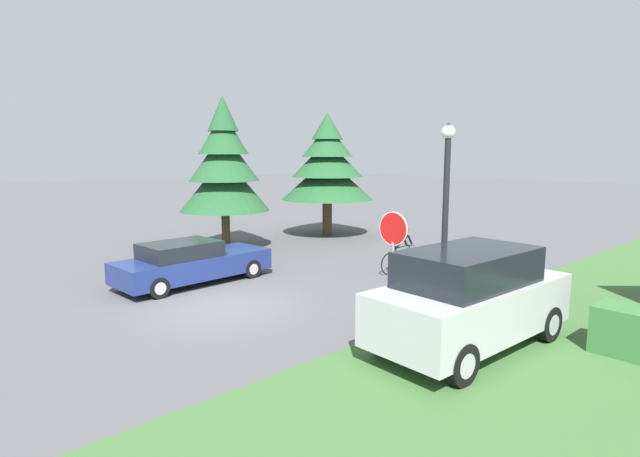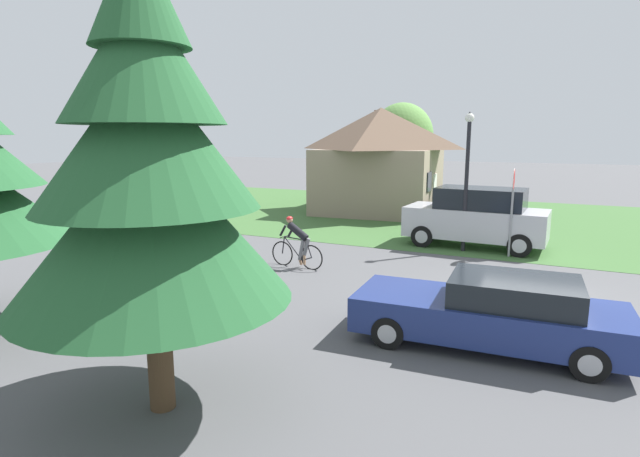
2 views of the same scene
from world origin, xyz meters
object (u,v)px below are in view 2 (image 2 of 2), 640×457
sedan_left_lane (492,312)px  stop_sign (513,196)px  conifer_tall_near (148,165)px  parked_suv_right (476,217)px  deciduous_tree_right (402,136)px  street_lamp (467,168)px  cyclist (297,243)px  cottage_house (380,158)px

sedan_left_lane → stop_sign: (7.59, 0.38, 1.34)m
conifer_tall_near → parked_suv_right: bearing=-10.3°
parked_suv_right → deciduous_tree_right: bearing=-60.1°
sedan_left_lane → street_lamp: (7.81, 1.87, 2.14)m
parked_suv_right → street_lamp: (-0.83, 0.27, 1.74)m
cyclist → conifer_tall_near: 8.42m
street_lamp → cottage_house: bearing=36.3°
sedan_left_lane → parked_suv_right: parked_suv_right is taller
sedan_left_lane → stop_sign: size_ratio=1.71×
parked_suv_right → deciduous_tree_right: (12.52, 6.48, 2.84)m
parked_suv_right → stop_sign: stop_sign is taller
parked_suv_right → conifer_tall_near: (-12.89, 2.34, 2.40)m
sedan_left_lane → conifer_tall_near: conifer_tall_near is taller
cottage_house → conifer_tall_near: conifer_tall_near is taller
conifer_tall_near → deciduous_tree_right: bearing=9.2°
cottage_house → stop_sign: bearing=-142.4°
conifer_tall_near → deciduous_tree_right: 25.75m
cottage_house → stop_sign: cottage_house is taller
sedan_left_lane → deciduous_tree_right: bearing=-72.1°
stop_sign → deciduous_tree_right: 15.72m
parked_suv_right → deciduous_tree_right: size_ratio=0.81×
cyclist → conifer_tall_near: size_ratio=0.28×
cottage_house → parked_suv_right: bearing=-143.6°
cyclist → deciduous_tree_right: size_ratio=0.30×
cottage_house → sedan_left_lane: size_ratio=1.49×
stop_sign → parked_suv_right: bearing=-132.9°
street_lamp → cyclist: bearing=137.0°
street_lamp → sedan_left_lane: bearing=-166.5°
street_lamp → conifer_tall_near: conifer_tall_near is taller
conifer_tall_near → cottage_house: bearing=10.3°
cottage_house → cyclist: (-12.05, -1.61, -2.01)m
sedan_left_lane → deciduous_tree_right: size_ratio=0.83×
cyclist → street_lamp: bearing=-127.6°
street_lamp → deciduous_tree_right: (13.35, 6.21, 1.10)m
parked_suv_right → street_lamp: 1.94m
conifer_tall_near → sedan_left_lane: bearing=-42.8°
street_lamp → deciduous_tree_right: bearing=24.9°
cyclist → street_lamp: 6.28m
conifer_tall_near → deciduous_tree_right: size_ratio=1.08×
cottage_house → sedan_left_lane: (-15.52, -7.53, -2.09)m
street_lamp → deciduous_tree_right: size_ratio=0.79×
street_lamp → conifer_tall_near: (-12.06, 2.07, 0.66)m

